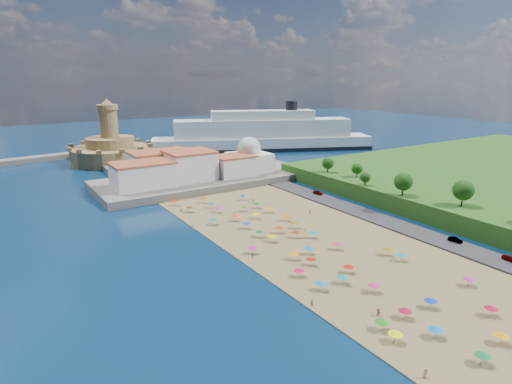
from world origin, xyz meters
TOP-DOWN VIEW (x-y plane):
  - ground at (0.00, 0.00)m, footprint 700.00×700.00m
  - terrace at (10.00, 73.00)m, footprint 90.00×36.00m
  - jetty at (-12.00, 108.00)m, footprint 18.00×70.00m
  - waterfront_buildings at (-3.05, 73.64)m, footprint 57.00×29.00m
  - domed_building at (30.00, 71.00)m, footprint 16.00×16.00m
  - fortress at (-12.00, 138.00)m, footprint 40.00×40.00m
  - cruise_ship at (74.84, 127.72)m, footprint 128.06×70.51m
  - beach_parasols at (-1.13, -8.59)m, footprint 33.71×117.85m
  - beachgoers at (-2.45, 6.52)m, footprint 39.14×94.41m
  - parked_cars at (36.00, -4.01)m, footprint 2.03×74.36m
  - hillside_trees at (48.34, -14.78)m, footprint 13.29×102.89m

SIDE VIEW (x-z plane):
  - ground at x=0.00m, z-range 0.00..0.00m
  - beachgoers at x=-2.45m, z-range 0.19..2.08m
  - jetty at x=-12.00m, z-range 0.00..2.40m
  - parked_cars at x=36.00m, z-range 0.65..2.08m
  - terrace at x=10.00m, z-range 0.00..3.00m
  - beach_parasols at x=-1.13m, z-range 1.05..3.25m
  - fortress at x=-12.00m, z-range -9.52..22.88m
  - waterfront_buildings at x=-3.05m, z-range 2.38..13.38m
  - cruise_ship at x=74.84m, z-range -5.85..22.81m
  - domed_building at x=30.00m, z-range 1.47..16.47m
  - hillside_trees at x=48.34m, z-range 6.30..14.26m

